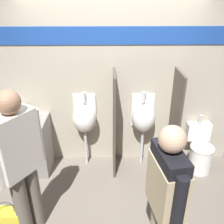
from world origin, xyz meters
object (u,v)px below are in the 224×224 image
object	(u,v)px
urinal_near_counter	(84,119)
person_in_vest	(165,197)
sink_basin	(18,114)
person_with_lanyard	(20,162)
shopping_bag	(9,222)
toilet	(200,151)
cell_phone	(31,123)
urinal_far	(143,118)

from	to	relation	value
urinal_near_counter	person_in_vest	size ratio (longest dim) A/B	0.73
sink_basin	person_with_lanyard	bearing A→B (deg)	-71.20
person_in_vest	shopping_bag	xyz separation A→B (m)	(-1.62, 0.42, -0.78)
person_in_vest	urinal_near_counter	bearing A→B (deg)	16.47
sink_basin	person_in_vest	size ratio (longest dim) A/B	0.21
urinal_near_counter	person_with_lanyard	distance (m)	1.37
toilet	cell_phone	bearing A→B (deg)	-178.16
urinal_far	toilet	size ratio (longest dim) A/B	1.44
sink_basin	shopping_bag	size ratio (longest dim) A/B	0.70
person_in_vest	shopping_bag	world-z (taller)	person_in_vest
cell_phone	sink_basin	bearing A→B (deg)	144.18
urinal_far	person_in_vest	distance (m)	1.73
urinal_near_counter	toilet	size ratio (longest dim) A/B	1.44
urinal_far	person_in_vest	bearing A→B (deg)	-91.50
urinal_far	urinal_near_counter	bearing A→B (deg)	180.00
urinal_near_counter	urinal_far	bearing A→B (deg)	0.00
sink_basin	shopping_bag	world-z (taller)	sink_basin
sink_basin	toilet	distance (m)	2.79
cell_phone	person_in_vest	xyz separation A→B (m)	(1.56, -1.49, 0.09)
urinal_near_counter	shopping_bag	world-z (taller)	urinal_near_counter
cell_phone	person_in_vest	bearing A→B (deg)	-43.65
sink_basin	urinal_near_counter	world-z (taller)	urinal_near_counter
cell_phone	person_in_vest	size ratio (longest dim) A/B	0.08
sink_basin	urinal_far	world-z (taller)	urinal_far
sink_basin	toilet	bearing A→B (deg)	-1.68
urinal_far	cell_phone	bearing A→B (deg)	-171.92
sink_basin	person_with_lanyard	world-z (taller)	person_with_lanyard
cell_phone	urinal_far	distance (m)	1.63
cell_phone	shopping_bag	distance (m)	1.28
person_in_vest	person_with_lanyard	size ratio (longest dim) A/B	0.94
sink_basin	toilet	world-z (taller)	sink_basin
person_in_vest	cell_phone	bearing A→B (deg)	36.78
cell_phone	shopping_bag	size ratio (longest dim) A/B	0.28
urinal_near_counter	person_with_lanyard	bearing A→B (deg)	-113.70
toilet	shopping_bag	bearing A→B (deg)	-155.64
cell_phone	shopping_bag	xyz separation A→B (m)	(-0.06, -1.08, -0.69)
shopping_bag	urinal_near_counter	bearing A→B (deg)	59.08
sink_basin	urinal_far	size ratio (longest dim) A/B	0.29
cell_phone	shopping_bag	bearing A→B (deg)	-93.08
cell_phone	toilet	world-z (taller)	cell_phone
urinal_near_counter	urinal_far	world-z (taller)	same
toilet	shopping_bag	size ratio (longest dim) A/B	1.70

